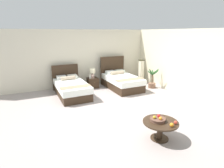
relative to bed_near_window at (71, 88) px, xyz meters
The scene contains 14 objects.
ground_plane 2.31m from the bed_near_window, 59.96° to the right, with size 9.48×10.06×0.02m, color #A49793.
wall_back 1.97m from the bed_near_window, 47.55° to the left, with size 9.48×0.12×2.60m, color beige.
wall_side_right 4.49m from the bed_near_window, 21.13° to the right, with size 0.12×5.66×2.60m, color beige.
bed_near_window is the anchor object (origin of this frame).
bed_near_corner 2.29m from the bed_near_window, ahead, with size 1.25×2.06×1.34m.
nightstand 1.29m from the bed_near_window, 28.40° to the left, with size 0.46×0.45×0.46m.
table_lamp 1.36m from the bed_near_window, 29.18° to the left, with size 0.27×0.27×0.42m.
vase 1.17m from the bed_near_window, 29.91° to the left, with size 0.09×0.09×0.19m.
coffee_table 4.22m from the bed_near_window, 73.76° to the right, with size 0.83×0.83×0.45m.
fruit_bowl 4.15m from the bed_near_window, 74.15° to the right, with size 0.37×0.37×0.14m.
loose_apple 4.52m from the bed_near_window, 71.92° to the right, with size 0.08×0.08×0.08m.
loose_orange 4.52m from the bed_near_window, 74.10° to the right, with size 0.09×0.09×0.09m.
floor_lamp_corner 3.58m from the bed_near_window, ahead, with size 0.23×0.23×1.17m.
potted_palm 3.64m from the bed_near_window, ahead, with size 0.56×0.52×0.91m.
Camera 1 is at (-2.64, -5.10, 2.47)m, focal length 29.37 mm.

